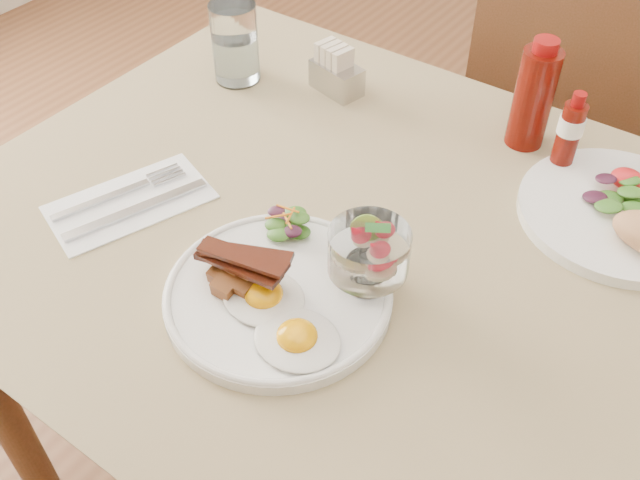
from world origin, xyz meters
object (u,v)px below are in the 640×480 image
(main_plate, at_px, (278,295))
(sugar_caddy, at_px, (336,72))
(hot_sauce_bottle, at_px, (569,134))
(table, at_px, (421,309))
(second_plate, at_px, (630,217))
(water_glass, at_px, (235,47))
(chair_far, at_px, (574,152))
(fruit_cup, at_px, (369,252))
(ketchup_bottle, at_px, (534,97))

(main_plate, bearing_deg, sugar_caddy, 116.18)
(hot_sauce_bottle, bearing_deg, main_plate, -112.18)
(table, relative_size, second_plate, 4.79)
(main_plate, relative_size, water_glass, 2.07)
(chair_far, distance_m, fruit_cup, 0.81)
(ketchup_bottle, bearing_deg, fruit_cup, -94.05)
(table, bearing_deg, fruit_cup, -114.12)
(sugar_caddy, bearing_deg, fruit_cup, -37.40)
(main_plate, distance_m, ketchup_bottle, 0.50)
(ketchup_bottle, bearing_deg, chair_far, 88.36)
(table, height_order, second_plate, second_plate)
(fruit_cup, height_order, second_plate, fruit_cup)
(main_plate, xyz_separation_m, ketchup_bottle, (0.11, 0.48, 0.07))
(chair_far, distance_m, second_plate, 0.54)
(fruit_cup, bearing_deg, ketchup_bottle, 85.95)
(water_glass, bearing_deg, fruit_cup, -32.73)
(sugar_caddy, distance_m, water_glass, 0.18)
(sugar_caddy, height_order, water_glass, water_glass)
(chair_far, bearing_deg, table, -90.00)
(fruit_cup, bearing_deg, sugar_caddy, 129.28)
(table, xyz_separation_m, water_glass, (-0.49, 0.21, 0.15))
(second_plate, relative_size, sugar_caddy, 2.83)
(ketchup_bottle, bearing_deg, table, -88.24)
(water_glass, bearing_deg, table, -22.66)
(chair_far, height_order, main_plate, chair_far)
(second_plate, bearing_deg, hot_sauce_bottle, 151.14)
(main_plate, relative_size, sugar_caddy, 2.85)
(hot_sauce_bottle, distance_m, sugar_caddy, 0.40)
(second_plate, bearing_deg, water_glass, -178.94)
(table, height_order, ketchup_bottle, ketchup_bottle)
(table, height_order, water_glass, water_glass)
(table, bearing_deg, water_glass, 157.34)
(main_plate, bearing_deg, chair_far, 81.72)
(sugar_caddy, relative_size, water_glass, 0.73)
(ketchup_bottle, bearing_deg, hot_sauce_bottle, -25.20)
(main_plate, height_order, second_plate, second_plate)
(second_plate, xyz_separation_m, sugar_caddy, (-0.52, 0.05, 0.02))
(main_plate, bearing_deg, hot_sauce_bottle, 67.82)
(table, distance_m, chair_far, 0.68)
(main_plate, distance_m, hot_sauce_bottle, 0.49)
(chair_far, xyz_separation_m, sugar_caddy, (-0.33, -0.39, 0.26))
(hot_sauce_bottle, bearing_deg, sugar_caddy, -177.99)
(chair_far, distance_m, water_glass, 0.73)
(table, bearing_deg, hot_sauce_bottle, 77.74)
(ketchup_bottle, bearing_deg, sugar_caddy, -171.57)
(sugar_caddy, bearing_deg, water_glass, -144.04)
(fruit_cup, xyz_separation_m, water_glass, (-0.45, 0.29, -0.01))
(main_plate, relative_size, second_plate, 1.01)
(chair_far, height_order, water_glass, chair_far)
(main_plate, height_order, sugar_caddy, sugar_caddy)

